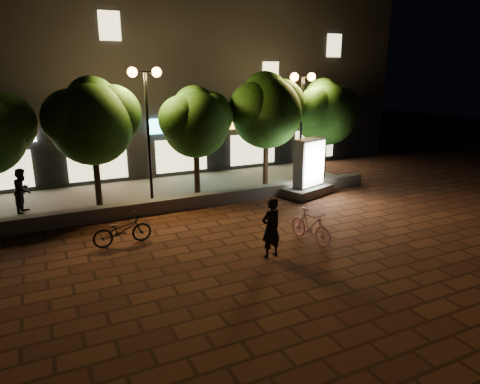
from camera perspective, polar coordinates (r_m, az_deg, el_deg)
ground at (r=13.08m, az=0.39°, el=-6.86°), size 80.00×80.00×0.00m
retaining_wall at (r=16.47m, az=-5.76°, el=-1.16°), size 16.00×0.45×0.50m
sidewalk at (r=18.81m, az=-8.38°, el=0.25°), size 16.00×5.00×0.08m
building_block at (r=24.40m, az=-13.70°, el=15.34°), size 28.00×8.12×11.30m
tree_left at (r=16.47m, az=-19.37°, el=9.39°), size 3.60×3.00×4.89m
tree_mid at (r=17.41m, az=-6.00°, el=9.74°), size 3.24×2.70×4.50m
tree_right at (r=18.76m, az=3.69°, el=11.31°), size 3.72×3.10×5.07m
tree_far_right at (r=20.53m, az=11.62°, el=10.87°), size 3.48×2.90×4.76m
street_lamp_left at (r=16.50m, az=-12.61°, el=11.95°), size 1.26×0.36×5.18m
street_lamp_right at (r=19.37m, az=8.44°, el=12.29°), size 1.26×0.36×4.98m
ad_kiosk at (r=18.03m, az=9.31°, el=2.62°), size 2.48×1.77×2.43m
scooter_pink at (r=13.15m, az=9.53°, el=-4.57°), size 0.78×1.76×1.02m
rider at (r=11.82m, az=4.24°, el=-4.89°), size 0.70×0.52×1.75m
scooter_parked at (r=13.27m, az=-15.71°, el=-5.00°), size 1.79×0.69×0.93m
pedestrian at (r=17.31m, az=-27.42°, el=0.20°), size 0.86×0.97×1.66m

